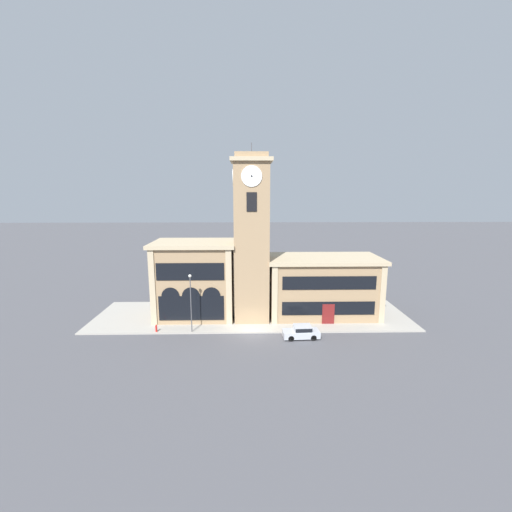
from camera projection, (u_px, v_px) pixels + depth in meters
ground_plane at (252, 334)px, 39.63m from camera, size 300.00×300.00×0.00m
sidewalk_kerb at (252, 315)px, 45.30m from camera, size 40.71×11.56×0.15m
clock_tower at (252, 239)px, 42.31m from camera, size 4.95×4.95×21.89m
town_hall_left_wing at (195, 279)px, 44.48m from camera, size 10.57×7.72×9.94m
town_hall_right_wing at (323, 286)px, 45.02m from camera, size 14.63×7.72×7.88m
parked_car_near at (302, 332)px, 38.28m from camera, size 4.15×1.97×1.48m
street_lamp at (191, 295)px, 39.01m from camera, size 0.36×0.36×6.86m
fire_hydrant at (156, 328)px, 39.74m from camera, size 0.22×0.22×0.87m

